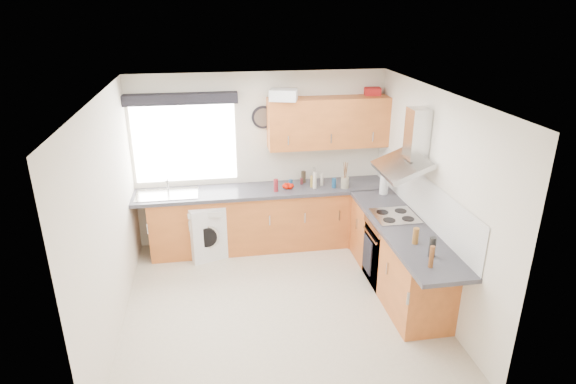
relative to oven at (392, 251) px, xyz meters
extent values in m
plane|color=beige|center=(-1.50, -0.30, -0.42)|extent=(3.60, 3.60, 0.00)
cube|color=white|center=(-1.50, -0.30, 2.08)|extent=(3.60, 3.60, 0.02)
cube|color=silver|center=(-1.50, 1.50, 0.82)|extent=(3.60, 0.02, 2.50)
cube|color=silver|center=(-1.50, -2.10, 0.82)|extent=(3.60, 0.02, 2.50)
cube|color=silver|center=(-3.30, -0.30, 0.82)|extent=(0.02, 3.60, 2.50)
cube|color=silver|center=(0.30, -0.30, 0.82)|extent=(0.02, 3.60, 2.50)
cube|color=silver|center=(-2.55, 1.49, 1.12)|extent=(1.40, 0.02, 1.10)
cube|color=black|center=(-2.55, 1.40, 1.76)|extent=(1.50, 0.18, 0.14)
cube|color=white|center=(0.29, 0.00, 0.75)|extent=(0.01, 3.00, 0.54)
cube|color=#A55322|center=(-1.60, 1.21, 0.01)|extent=(3.00, 0.58, 0.86)
cube|color=#A55322|center=(0.00, 1.20, 0.01)|extent=(0.60, 0.60, 0.86)
cube|color=#A55322|center=(0.01, -0.15, 0.01)|extent=(0.58, 2.10, 0.86)
cube|color=#313036|center=(-1.50, 1.20, 0.46)|extent=(3.60, 0.62, 0.05)
cube|color=#313036|center=(0.00, -0.30, 0.46)|extent=(0.62, 2.42, 0.05)
cube|color=black|center=(0.00, 0.00, 0.00)|extent=(0.56, 0.58, 0.85)
cube|color=#B2B2B2|center=(0.00, 0.00, 0.49)|extent=(0.52, 0.52, 0.01)
cube|color=#A55322|center=(-0.55, 1.32, 1.38)|extent=(1.70, 0.35, 0.70)
cube|color=silver|center=(-2.33, 1.10, -0.04)|extent=(0.66, 0.65, 0.78)
cylinder|color=black|center=(-1.45, 1.46, 1.45)|extent=(0.32, 0.04, 0.32)
cube|color=silver|center=(-1.20, 1.22, 1.80)|extent=(0.42, 0.35, 0.15)
cube|color=red|center=(0.10, 1.42, 1.78)|extent=(0.25, 0.22, 0.10)
cylinder|color=gray|center=(-0.35, 1.05, 0.56)|extent=(0.12, 0.12, 0.16)
cylinder|color=silver|center=(0.12, 0.75, 0.61)|extent=(0.13, 0.13, 0.26)
cylinder|color=#C0B5A3|center=(-0.78, 1.10, 0.61)|extent=(0.05, 0.05, 0.24)
cylinder|color=navy|center=(-1.10, 1.23, 0.54)|extent=(0.06, 0.06, 0.10)
cylinder|color=#48191C|center=(-0.93, 1.29, 0.53)|extent=(0.04, 0.04, 0.09)
cylinder|color=maroon|center=(-1.34, 1.07, 0.57)|extent=(0.06, 0.06, 0.18)
cylinder|color=navy|center=(-0.50, 1.08, 0.56)|extent=(0.06, 0.06, 0.14)
cylinder|color=#B6AF9B|center=(-0.64, 1.26, 0.53)|extent=(0.05, 0.05, 0.10)
cylinder|color=#AAA091|center=(-0.65, 1.19, 0.57)|extent=(0.05, 0.05, 0.17)
cylinder|color=#A69D8D|center=(-0.72, 1.39, 0.59)|extent=(0.04, 0.04, 0.21)
cylinder|color=olive|center=(-0.80, 1.16, 0.57)|extent=(0.05, 0.05, 0.17)
cylinder|color=#352B1D|center=(-0.89, 1.37, 0.57)|extent=(0.07, 0.07, 0.17)
cylinder|color=brown|center=(-0.10, -1.22, 0.60)|extent=(0.05, 0.05, 0.23)
cylinder|color=black|center=(0.00, -1.01, 0.60)|extent=(0.07, 0.07, 0.22)
cylinder|color=brown|center=(-0.05, -0.71, 0.58)|extent=(0.07, 0.07, 0.18)
camera|label=1|loc=(-2.18, -5.11, 2.96)|focal=30.00mm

